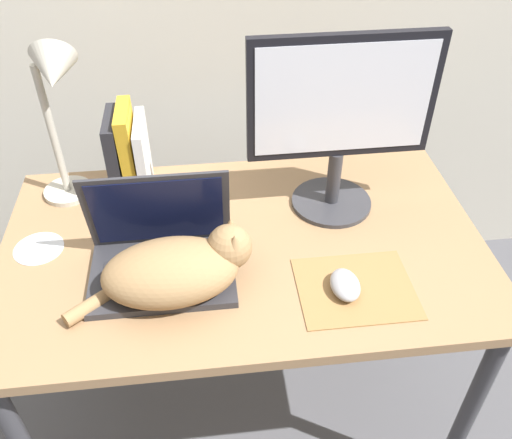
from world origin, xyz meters
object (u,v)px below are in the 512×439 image
at_px(laptop, 161,255).
at_px(desk_lamp, 56,100).
at_px(book_row, 128,155).
at_px(external_monitor, 341,118).
at_px(computer_mouse, 345,285).
at_px(cd_disc, 39,249).
at_px(cat, 178,269).

relative_size(laptop, desk_lamp, 0.74).
bearing_deg(laptop, book_row, 104.81).
bearing_deg(external_monitor, book_row, 167.48).
distance_m(laptop, computer_mouse, 0.42).
bearing_deg(cd_disc, cat, -27.19).
bearing_deg(external_monitor, cat, -146.56).
xyz_separation_m(desk_lamp, cd_disc, (-0.08, -0.19, -0.30)).
relative_size(laptop, cd_disc, 2.74).
bearing_deg(desk_lamp, external_monitor, -8.57).
bearing_deg(desk_lamp, cd_disc, -111.70).
bearing_deg(book_row, desk_lamp, -173.56).
distance_m(cat, desk_lamp, 0.51).
height_order(laptop, book_row, book_row).
height_order(computer_mouse, cd_disc, computer_mouse).
bearing_deg(cd_disc, computer_mouse, -17.50).
xyz_separation_m(cat, computer_mouse, (0.37, -0.05, -0.05)).
bearing_deg(cd_disc, desk_lamp, 68.30).
bearing_deg(external_monitor, desk_lamp, 171.43).
relative_size(cat, desk_lamp, 0.93).
relative_size(book_row, cd_disc, 2.11).
bearing_deg(computer_mouse, book_row, 138.40).
height_order(laptop, cat, laptop).
bearing_deg(book_row, external_monitor, -12.52).
relative_size(external_monitor, computer_mouse, 4.76).
xyz_separation_m(external_monitor, desk_lamp, (-0.67, 0.10, 0.04)).
relative_size(cat, book_row, 1.63).
distance_m(computer_mouse, book_row, 0.66).
relative_size(book_row, desk_lamp, 0.57).
xyz_separation_m(laptop, book_row, (-0.08, 0.32, 0.07)).
height_order(laptop, computer_mouse, laptop).
bearing_deg(laptop, cd_disc, 160.81).
height_order(cat, cd_disc, cat).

